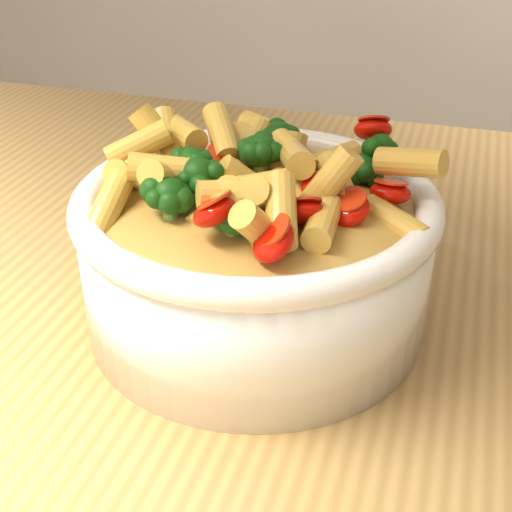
# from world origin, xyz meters

# --- Properties ---
(table) EXTENTS (1.20, 0.80, 0.90)m
(table) POSITION_xyz_m (0.00, 0.00, 0.80)
(table) COLOR tan
(table) RESTS_ON ground
(serving_bowl) EXTENTS (0.23, 0.23, 0.10)m
(serving_bowl) POSITION_xyz_m (-0.06, -0.03, 0.95)
(serving_bowl) COLOR white
(serving_bowl) RESTS_ON table
(pasta_salad) EXTENTS (0.19, 0.19, 0.04)m
(pasta_salad) POSITION_xyz_m (-0.06, -0.03, 1.01)
(pasta_salad) COLOR gold
(pasta_salad) RESTS_ON serving_bowl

